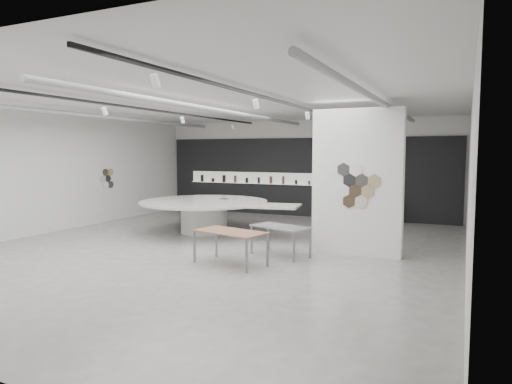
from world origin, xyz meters
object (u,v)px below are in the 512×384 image
at_px(partition_column, 357,182).
at_px(kitchen_counter, 371,208).
at_px(display_island, 206,212).
at_px(sample_table_wood, 230,234).
at_px(sample_table_stone, 280,229).

bearing_deg(partition_column, kitchen_counter, 96.93).
bearing_deg(display_island, partition_column, -21.63).
relative_size(sample_table_wood, sample_table_stone, 1.12).
bearing_deg(display_island, kitchen_counter, 36.50).
relative_size(display_island, kitchen_counter, 3.06).
xyz_separation_m(partition_column, display_island, (-4.96, 1.05, -1.13)).
height_order(sample_table_wood, sample_table_stone, sample_table_wood).
xyz_separation_m(display_island, kitchen_counter, (4.29, 4.47, -0.16)).
xyz_separation_m(sample_table_wood, kitchen_counter, (1.68, 7.76, -0.20)).
bearing_deg(partition_column, display_island, 168.03).
xyz_separation_m(partition_column, kitchen_counter, (-0.67, 5.52, -1.29)).
height_order(partition_column, kitchen_counter, partition_column).
relative_size(sample_table_stone, kitchen_counter, 0.87).
relative_size(sample_table_wood, kitchen_counter, 0.98).
distance_m(partition_column, sample_table_stone, 2.21).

